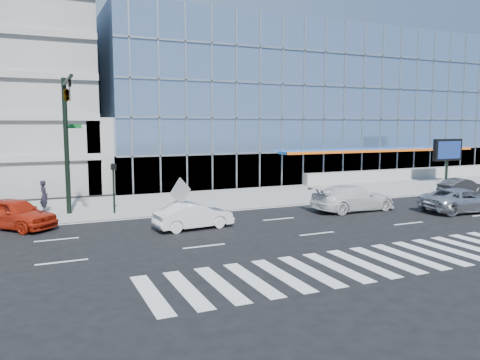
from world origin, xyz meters
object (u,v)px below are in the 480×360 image
object	(u,v)px
silver_suv	(462,200)
dark_sedan	(462,187)
pedestrian	(44,196)
traffic_signal	(67,112)
ped_signal_post	(114,180)
tilted_panel	(181,191)
white_suv	(353,198)
marquee_sign	(448,151)
white_sedan	(194,216)
red_sedan	(14,213)

from	to	relation	value
silver_suv	dark_sedan	size ratio (longest dim) A/B	1.37
silver_suv	pedestrian	size ratio (longest dim) A/B	2.76
traffic_signal	pedestrian	bearing A→B (deg)	118.77
traffic_signal	ped_signal_post	xyz separation A→B (m)	(2.50, 0.37, -4.02)
pedestrian	tilted_panel	distance (m)	8.36
silver_suv	white_suv	world-z (taller)	white_suv
traffic_signal	white_suv	distance (m)	17.93
marquee_sign	silver_suv	bearing A→B (deg)	-134.16
white_suv	tilted_panel	xyz separation A→B (m)	(-9.63, 5.69, 0.25)
silver_suv	marquee_sign	bearing A→B (deg)	-39.28
ped_signal_post	white_sedan	distance (m)	6.39
traffic_signal	ped_signal_post	distance (m)	4.75
traffic_signal	silver_suv	xyz separation A→B (m)	(22.61, -7.27, -5.42)
dark_sedan	silver_suv	bearing A→B (deg)	132.42
white_suv	pedestrian	world-z (taller)	pedestrian
marquee_sign	pedestrian	size ratio (longest dim) A/B	2.05
ped_signal_post	silver_suv	world-z (taller)	ped_signal_post
marquee_sign	silver_suv	xyz separation A→B (m)	(-10.39, -10.70, -2.32)
marquee_sign	tilted_panel	xyz separation A→B (m)	(-26.02, -1.86, -2.00)
white_suv	pedestrian	bearing A→B (deg)	68.92
white_sedan	tilted_panel	size ratio (longest dim) A/B	3.19
traffic_signal	red_sedan	bearing A→B (deg)	-158.84
silver_suv	dark_sedan	bearing A→B (deg)	-44.34
traffic_signal	dark_sedan	size ratio (longest dim) A/B	2.04
traffic_signal	tilted_panel	distance (m)	8.78
red_sedan	marquee_sign	bearing A→B (deg)	-34.80
silver_suv	pedestrian	bearing A→B (deg)	72.82
ped_signal_post	dark_sedan	distance (m)	26.27
marquee_sign	red_sedan	distance (m)	36.23
red_sedan	pedestrian	distance (m)	3.88
marquee_sign	dark_sedan	distance (m)	7.46
marquee_sign	dark_sedan	bearing A→B (deg)	-128.48
traffic_signal	pedestrian	xyz separation A→B (m)	(-1.33, 2.43, -5.04)
marquee_sign	dark_sedan	xyz separation A→B (m)	(-4.39, -5.52, -2.42)
ped_signal_post	pedestrian	size ratio (longest dim) A/B	1.54
marquee_sign	red_sedan	xyz separation A→B (m)	(-35.88, -4.54, -2.26)
traffic_signal	silver_suv	distance (m)	24.36
marquee_sign	tilted_panel	world-z (taller)	marquee_sign
tilted_panel	white_sedan	bearing A→B (deg)	-127.13
traffic_signal	pedestrian	world-z (taller)	traffic_signal
white_sedan	tilted_panel	bearing A→B (deg)	-17.07
traffic_signal	marquee_sign	size ratio (longest dim) A/B	2.00
white_suv	white_sedan	world-z (taller)	white_suv
white_suv	white_sedan	size ratio (longest dim) A/B	1.35
ped_signal_post	dark_sedan	bearing A→B (deg)	-5.41
ped_signal_post	dark_sedan	world-z (taller)	ped_signal_post
red_sedan	tilted_panel	xyz separation A→B (m)	(9.86, 2.68, 0.26)
silver_suv	white_sedan	bearing A→B (deg)	87.02
white_sedan	dark_sedan	bearing A→B (deg)	-89.03
silver_suv	white_sedan	world-z (taller)	silver_suv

